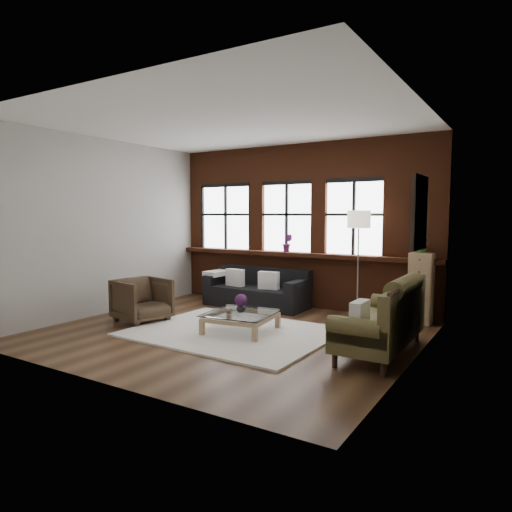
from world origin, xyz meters
The scene contains 26 objects.
floor centered at (0.00, 0.00, 0.00)m, with size 5.50×5.50×0.00m, color #402717.
ceiling centered at (0.00, 0.00, 3.20)m, with size 5.50×5.50×0.00m, color white.
wall_back centered at (0.00, 2.50, 1.60)m, with size 5.50×5.50×0.00m, color #ACA9A0.
wall_front centered at (0.00, -2.50, 1.60)m, with size 5.50×5.50×0.00m, color #ACA9A0.
wall_left centered at (-2.75, 0.00, 1.60)m, with size 5.00×5.00×0.00m, color #ACA9A0.
wall_right centered at (2.75, 0.00, 1.60)m, with size 5.00×5.00×0.00m, color #ACA9A0.
brick_backwall centered at (0.00, 2.44, 1.60)m, with size 5.50×0.12×3.20m, color #592715, non-canonical shape.
sill_ledge centered at (0.00, 2.35, 1.04)m, with size 5.50×0.30×0.08m, color #592715.
window_left centered at (-1.80, 2.45, 1.75)m, with size 1.38×0.10×1.50m, color black, non-canonical shape.
window_mid centered at (-0.30, 2.45, 1.75)m, with size 1.38×0.10×1.50m, color black, non-canonical shape.
window_right centered at (1.10, 2.45, 1.75)m, with size 1.38×0.10×1.50m, color black, non-canonical shape.
wall_poster centered at (2.72, 0.30, 1.85)m, with size 0.05×0.74×0.94m, color black, non-canonical shape.
shag_rug centered at (0.06, -0.03, 0.02)m, with size 2.97×2.34×0.03m, color white.
dark_sofa centered at (-0.69, 1.90, 0.37)m, with size 2.05×0.83×0.74m, color black, non-canonical shape.
pillow_a centered at (-1.13, 1.80, 0.56)m, with size 0.40×0.14×0.34m, color silver.
pillow_b centered at (-0.35, 1.80, 0.56)m, with size 0.40×0.14×0.34m, color silver.
vintage_settee centered at (2.30, 0.14, 0.51)m, with size 0.85×1.92×1.02m, color brown, non-canonical shape.
pillow_settee centered at (2.22, -0.45, 0.62)m, with size 0.14×0.38×0.34m, color silver.
armchair centered at (-1.68, -0.21, 0.37)m, with size 0.79×0.82×0.74m, color #392A1C.
coffee_table centered at (0.17, 0.04, 0.16)m, with size 0.99×0.99×0.34m, color #A37E58, non-canonical shape.
vase centered at (0.17, 0.04, 0.40)m, with size 0.14×0.14×0.15m, color #B2B2B2.
flowers centered at (0.17, 0.04, 0.51)m, with size 0.19×0.19×0.19m, color #4D1C53.
drawer_chest centered at (2.39, 2.15, 0.60)m, with size 0.37×0.37×1.19m, color #A37E58.
potted_plant_top centered at (2.39, 2.15, 1.35)m, with size 0.28×0.25×0.32m, color #2D5923.
floor_lamp centered at (1.35, 1.98, 1.02)m, with size 0.40×0.40×2.05m, color #A5A5A8, non-canonical shape.
sill_plant centered at (-0.22, 2.32, 1.26)m, with size 0.20×0.16×0.36m, color #4D1C53.
Camera 1 is at (3.99, -5.72, 1.83)m, focal length 32.00 mm.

